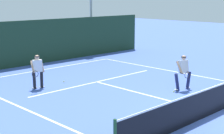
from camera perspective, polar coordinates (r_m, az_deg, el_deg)
The scene contains 10 objects.
ground_plane at distance 13.01m, azimuth 16.77°, elevation -7.29°, with size 80.00×80.00×0.00m, color #4763BC.
court_line_baseline_far at distance 20.18m, azimuth -10.70°, elevation -0.34°, with size 9.39×0.10×0.01m, color white.
court_line_service at distance 16.87m, azimuth -2.58°, elevation -2.48°, with size 7.66×0.10×0.01m, color white.
court_line_centre at distance 14.72m, azimuth 5.81°, elevation -4.64°, with size 0.10×6.40×0.01m, color white.
tennis_net at distance 12.85m, azimuth 16.91°, elevation -5.08°, with size 10.30×0.09×1.07m.
player_near at distance 15.57m, azimuth 11.77°, elevation -0.66°, with size 1.03×0.83×1.58m.
player_far at distance 15.84m, azimuth -12.28°, elevation -0.54°, with size 0.90×0.83×1.55m.
tennis_ball at distance 15.28m, azimuth 10.24°, elevation -4.04°, with size 0.07×0.07×0.07m, color #D1E033.
tennis_ball_extra at distance 16.95m, azimuth -8.01°, elevation -2.42°, with size 0.07×0.07×0.07m, color #D1E033.
back_fence_windscreen at distance 21.47m, azimuth -13.53°, elevation 3.94°, with size 18.99×0.12×2.73m, color #1C3623.
Camera 1 is at (-10.89, -5.81, 4.09)m, focal length 54.99 mm.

